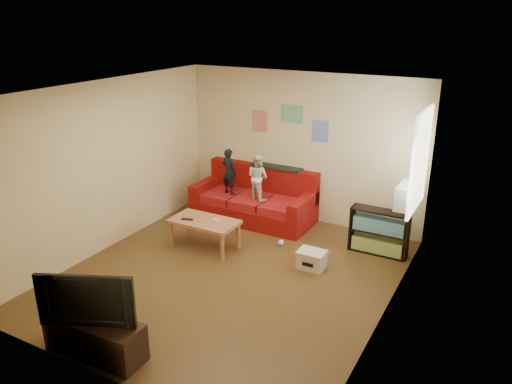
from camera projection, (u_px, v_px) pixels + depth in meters
The scene contains 17 objects.
room_shell at pixel (228, 189), 6.89m from camera, with size 4.52×5.02×2.72m.
sofa at pixel (255, 202), 9.27m from camera, with size 2.22×1.02×0.98m.
child_a at pixel (229, 171), 9.14m from camera, with size 0.31×0.21×0.86m, color black.
child_b at pixel (258, 177), 8.87m from camera, with size 0.41×0.32×0.84m, color silver.
coffee_table at pixel (204, 224), 8.06m from camera, with size 1.09×0.60×0.49m.
remote at pixel (187, 219), 8.04m from camera, with size 0.19×0.05×0.02m, color black.
game_controller at pixel (216, 221), 7.98m from camera, with size 0.14×0.04×0.03m, color silver.
bookshelf at pixel (379, 234), 7.93m from camera, with size 0.92×0.28×0.73m.
window at pixel (420, 161), 7.15m from camera, with size 0.04×1.08×1.48m, color white.
ac_unit at pixel (408, 196), 7.39m from camera, with size 0.28×0.55×0.35m, color #B7B2A3.
artwork_left at pixel (259, 121), 9.18m from camera, with size 0.30×0.01×0.40m, color #D87266.
artwork_center at pixel (292, 114), 8.82m from camera, with size 0.42×0.01×0.32m, color #72B27F.
artwork_right at pixel (320, 131), 8.66m from camera, with size 0.30×0.01×0.38m, color #727FCC.
file_box at pixel (312, 260), 7.50m from camera, with size 0.41×0.31×0.28m.
tv_stand at pixel (95, 337), 5.60m from camera, with size 1.19×0.40×0.45m, color black.
television at pixel (90, 296), 5.41m from camera, with size 1.07×0.14×0.62m, color black.
tissue at pixel (281, 243), 8.25m from camera, with size 0.10×0.10×0.10m, color beige.
Camera 1 is at (3.45, -5.50, 3.67)m, focal length 35.00 mm.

